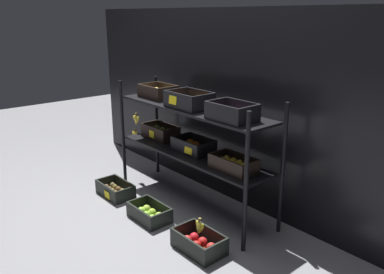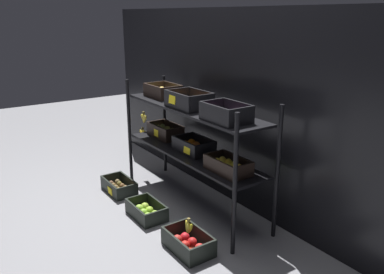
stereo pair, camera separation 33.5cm
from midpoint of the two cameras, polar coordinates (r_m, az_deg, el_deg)
The scene contains 7 objects.
ground_plane at distance 3.59m, azimuth -2.71°, elevation -9.63°, with size 10.00×10.00×0.00m, color gray.
storefront_wall at distance 3.55m, azimuth 2.26°, elevation 4.59°, with size 4.01×0.12×1.69m, color black.
display_rack at distance 3.35m, azimuth -3.12°, elevation 1.11°, with size 1.74×0.44×1.03m.
crate_ground_kiwi at distance 3.82m, azimuth -13.57°, elevation -7.61°, with size 0.38×0.23×0.13m.
crate_ground_apple_green at distance 3.35m, azimuth -9.12°, elevation -11.02°, with size 0.36×0.22×0.13m.
crate_ground_apple_red at distance 2.92m, azimuth -2.37°, elevation -15.30°, with size 0.38×0.23×0.14m.
banana_bunch_loose at distance 2.84m, azimuth -2.39°, elevation -13.03°, with size 0.10×0.04×0.12m.
Camera 1 is at (2.43, -2.08, 1.63)m, focal length 36.70 mm.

